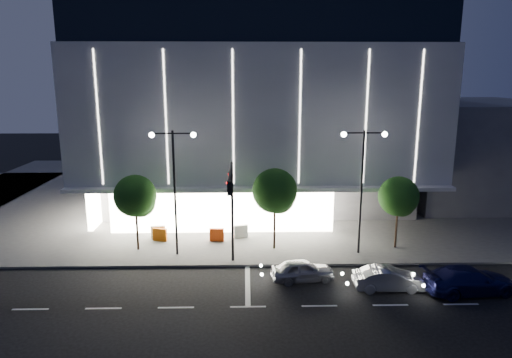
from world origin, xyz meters
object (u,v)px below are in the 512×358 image
Objects in this scene: car_lead at (303,270)px; barrier_a at (160,235)px; tree_left at (136,198)px; car_second at (388,279)px; tree_mid at (275,193)px; street_lamp_west at (174,175)px; barrier_c at (217,235)px; traffic_mast at (231,197)px; barrier_b at (158,232)px; car_third at (469,280)px; tree_right at (399,199)px; barrier_d at (241,231)px; street_lamp_east at (362,174)px.

barrier_a is at bearing 47.86° from car_lead.
barrier_a is (1.26, 1.74, -3.38)m from tree_left.
tree_left is 1.37× the size of car_second.
tree_mid is 9.90m from car_second.
car_lead is (8.45, -4.20, -5.28)m from street_lamp_west.
car_second is 13.53m from barrier_c.
traffic_mast reaches higher than barrier_b.
traffic_mast is 15.10m from car_third.
tree_right is (12.03, 3.68, -1.14)m from traffic_mast.
barrier_c is (2.67, 2.60, -5.31)m from street_lamp_west.
barrier_a is at bearing -72.56° from barrier_b.
barrier_d is (-8.94, 8.96, -0.04)m from car_second.
tree_mid is at bearing 8.26° from street_lamp_west.
tree_mid is at bearing -58.48° from barrier_d.
car_second is at bearing -60.40° from barrier_d.
barrier_c is at bearing 54.24° from car_third.
tree_left is 1.44× the size of car_lead.
car_lead is 0.73× the size of car_third.
car_lead is at bearing -77.81° from barrier_d.
tree_mid reaches higher than barrier_d.
car_lead is at bearing -145.44° from tree_right.
street_lamp_west is 15.48m from car_second.
tree_right is at bearing -63.21° from car_lead.
traffic_mast is at bearing -27.84° from tree_left.
barrier_b is 1.00× the size of barrier_c.
tree_mid is 5.59× the size of barrier_c.
car_second is 17.82m from barrier_b.
street_lamp_east reaches higher than barrier_c.
car_lead is at bearing -24.54° from tree_left.
street_lamp_west is 8.18× the size of barrier_a.
barrier_a and barrier_d have the same top height.
street_lamp_west is at bearing 65.04° from car_third.
barrier_d is (-11.52, 2.36, -3.23)m from tree_right.
tree_mid reaches higher than barrier_c.
barrier_a is at bearing 59.57° from car_third.
street_lamp_west is at bearing 180.00° from street_lamp_east.
traffic_mast is 0.79× the size of street_lamp_east.
car_lead is at bearing -41.09° from barrier_b.
street_lamp_west reaches higher than tree_right.
barrier_b is at bearing 172.59° from barrier_c.
street_lamp_west is 1.57× the size of tree_left.
tree_right is 5.01× the size of barrier_a.
barrier_d is at bearing 85.21° from traffic_mast.
tree_right is at bearing -0.00° from tree_left.
street_lamp_east is 7.69m from car_second.
street_lamp_east is 2.15× the size of car_second.
barrier_d is at bearing 20.64° from barrier_a.
street_lamp_west is 6.48m from barrier_c.
traffic_mast reaches higher than car_second.
tree_right reaches higher than barrier_c.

